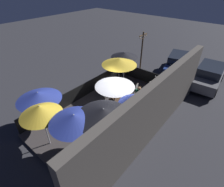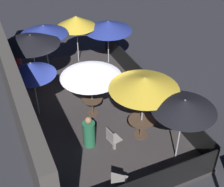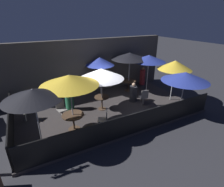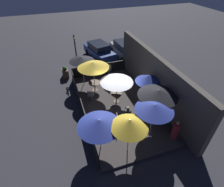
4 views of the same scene
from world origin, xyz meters
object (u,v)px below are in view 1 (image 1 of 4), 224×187
Objects in this scene: patron_2 at (91,121)px; patio_umbrella_6 at (136,100)px; dining_table_1 at (115,103)px; dining_table_2 at (105,142)px; patio_umbrella_1 at (115,82)px; patron_0 at (138,96)px; patio_umbrella_4 at (40,110)px; dining_table_0 at (119,84)px; patio_chair_1 at (154,82)px; patio_umbrella_5 at (125,55)px; patio_umbrella_3 at (38,96)px; patio_umbrella_0 at (119,62)px; parked_car_0 at (178,63)px; parked_car_1 at (209,75)px; patio_chair_0 at (101,89)px; planter_box at (122,65)px; light_post at (142,50)px; patron_1 at (89,173)px; patio_chair_2 at (80,118)px; patio_umbrella_7 at (74,118)px; patio_chair_3 at (135,89)px; patio_umbrella_2 at (104,113)px.

patio_umbrella_6 is at bearing -164.95° from patron_2.
dining_table_1 is 0.82× the size of dining_table_2.
patron_0 is at bearing 155.15° from patio_umbrella_1.
dining_table_1 is 1.68m from patron_0.
patio_umbrella_4 is 2.52× the size of dining_table_0.
patron_0 is (2.20, 0.09, 0.02)m from patio_chair_1.
patio_umbrella_5 is at bearing -88.85° from patron_2.
patio_umbrella_0 is at bearing 169.00° from patio_umbrella_3.
parked_car_0 and parked_car_1 have the same top height.
patio_umbrella_5 is 2.09× the size of patron_2.
patio_umbrella_1 reaches higher than patio_chair_0.
patio_umbrella_5 is at bearing 39.38° from planter_box.
patio_umbrella_0 reaches higher than patron_0.
patio_chair_1 is at bearing 158.83° from patio_umbrella_3.
light_post reaches higher than dining_table_2.
patron_1 is (7.85, 1.45, 0.06)m from patio_chair_1.
patio_chair_2 is 0.75× the size of patron_0.
patron_1 is 1.25× the size of planter_box.
patio_umbrella_1 is at bearing -149.75° from dining_table_2.
dining_table_1 is at bearing -106.51° from patron_2.
dining_table_2 is 0.21× the size of parked_car_1.
patron_1 is 10.67m from light_post.
parked_car_0 is (-10.94, 2.95, -1.18)m from patio_umbrella_3.
patio_umbrella_3 is 2.95m from patio_umbrella_7.
patio_umbrella_4 is at bearing -40.09° from patio_umbrella_6.
patio_umbrella_6 is 3.01× the size of dining_table_1.
dining_table_2 is (-0.91, 0.73, -1.64)m from patio_umbrella_7.
patio_chair_1 is at bearing 31.25° from patron_1.
patio_umbrella_1 is 0.96× the size of patio_umbrella_4.
patio_chair_3 is at bearing -172.74° from patio_umbrella_7.
patron_0 reaches higher than patron_2.
patio_umbrella_1 is 2.08m from patio_umbrella_6.
dining_table_0 is 6.84m from parked_car_1.
patio_chair_1 is 6.08m from patio_chair_2.
dining_table_0 is 4.15m from light_post.
dining_table_1 is at bearing -149.75° from dining_table_2.
patron_2 is 8.05m from light_post.
dining_table_1 is 0.82× the size of patio_chair_1.
parked_car_1 reaches higher than patron_2.
patio_umbrella_7 is 2.57× the size of dining_table_2.
patio_umbrella_6 reaches higher than patron_2.
patio_umbrella_2 is 9.87m from parked_car_1.
patio_umbrella_2 is 2.71× the size of patio_chair_3.
patron_2 is (4.07, -0.05, -0.02)m from patio_chair_3.
patio_umbrella_2 reaches higher than patio_chair_2.
planter_box is (-5.64, -4.98, -1.73)m from patio_umbrella_6.
patio_umbrella_6 reaches higher than dining_table_2.
planter_box is at bearing -147.33° from dining_table_0.
patio_umbrella_2 is 1.88m from patio_umbrella_6.
patio_umbrella_5 is 8.40m from patron_1.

